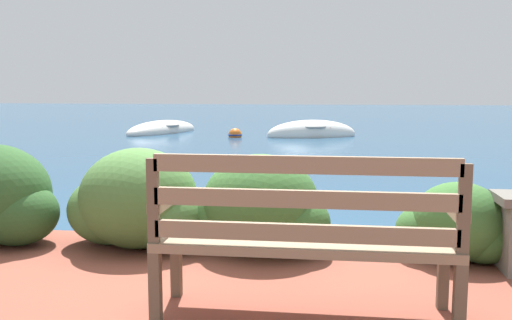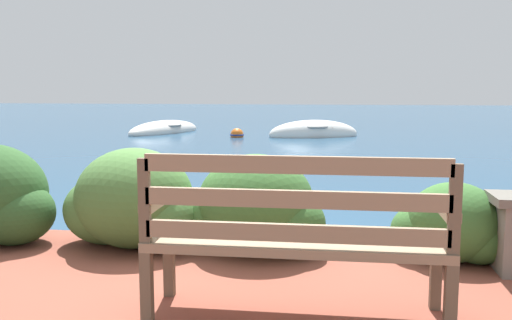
{
  "view_description": "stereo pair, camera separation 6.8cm",
  "coord_description": "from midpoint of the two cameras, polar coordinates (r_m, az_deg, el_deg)",
  "views": [
    {
      "loc": [
        1.02,
        -4.66,
        1.5
      ],
      "look_at": [
        -0.17,
        4.5,
        0.28
      ],
      "focal_mm": 40.0,
      "sensor_mm": 36.0,
      "label": 1
    },
    {
      "loc": [
        1.09,
        -4.65,
        1.5
      ],
      "look_at": [
        -0.17,
        4.5,
        0.28
      ],
      "focal_mm": 40.0,
      "sensor_mm": 36.0,
      "label": 2
    }
  ],
  "objects": [
    {
      "name": "mooring_buoy",
      "position": [
        16.56,
        -2.22,
        2.53
      ],
      "size": [
        0.42,
        0.42,
        0.38
      ],
      "color": "orange",
      "rests_on": "ground_plane"
    },
    {
      "name": "rowboat_nearest",
      "position": [
        16.79,
        5.47,
        2.59
      ],
      "size": [
        2.85,
        1.82,
        0.85
      ],
      "rotation": [
        0.0,
        0.0,
        0.34
      ],
      "color": "silver",
      "rests_on": "ground_plane"
    },
    {
      "name": "hedge_clump_right",
      "position": [
        4.38,
        -0.19,
        -4.99
      ],
      "size": [
        1.12,
        0.8,
        0.76
      ],
      "color": "#38662D",
      "rests_on": "patio_terrace"
    },
    {
      "name": "hedge_clump_far_right",
      "position": [
        4.42,
        18.99,
        -6.32
      ],
      "size": [
        0.85,
        0.62,
        0.58
      ],
      "color": "#38662D",
      "rests_on": "patio_terrace"
    },
    {
      "name": "ground_plane",
      "position": [
        5.0,
        -5.21,
        -9.95
      ],
      "size": [
        80.0,
        80.0,
        0.0
      ],
      "color": "navy"
    },
    {
      "name": "hedge_clump_centre",
      "position": [
        4.61,
        -12.23,
        -4.37
      ],
      "size": [
        1.16,
        0.84,
        0.79
      ],
      "color": "#426B33",
      "rests_on": "patio_terrace"
    },
    {
      "name": "rowboat_mid",
      "position": [
        18.36,
        -9.47,
        2.9
      ],
      "size": [
        2.15,
        3.35,
        0.68
      ],
      "rotation": [
        0.0,
        0.0,
        4.34
      ],
      "color": "silver",
      "rests_on": "ground_plane"
    },
    {
      "name": "park_bench",
      "position": [
        3.09,
        4.21,
        -7.34
      ],
      "size": [
        1.64,
        0.48,
        0.93
      ],
      "rotation": [
        0.0,
        0.0,
        0.11
      ],
      "color": "brown",
      "rests_on": "patio_terrace"
    }
  ]
}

